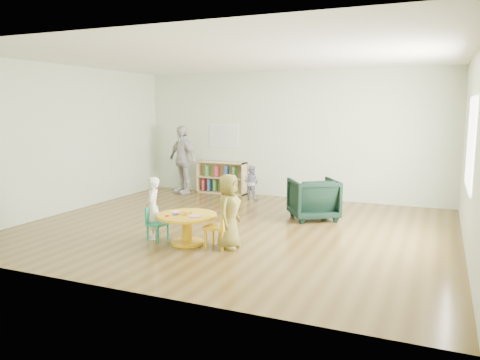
{
  "coord_description": "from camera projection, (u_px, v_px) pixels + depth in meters",
  "views": [
    {
      "loc": [
        3.1,
        -7.0,
        1.99
      ],
      "look_at": [
        0.22,
        -0.3,
        0.87
      ],
      "focal_mm": 35.0,
      "sensor_mm": 36.0,
      "label": 1
    }
  ],
  "objects": [
    {
      "name": "room",
      "position": [
        236.0,
        114.0,
        7.58
      ],
      "size": [
        7.1,
        7.0,
        2.8
      ],
      "color": "#533D1A",
      "rests_on": "ground"
    },
    {
      "name": "child_right",
      "position": [
        229.0,
        211.0,
        6.64
      ],
      "size": [
        0.37,
        0.54,
        1.07
      ],
      "primitive_type": "imported",
      "rotation": [
        0.0,
        0.0,
        1.63
      ],
      "color": "gold",
      "rests_on": "ground"
    },
    {
      "name": "child_left",
      "position": [
        153.0,
        208.0,
        7.14
      ],
      "size": [
        0.35,
        0.41,
        0.95
      ],
      "primitive_type": "imported",
      "rotation": [
        0.0,
        0.0,
        -1.15
      ],
      "color": "white",
      "rests_on": "ground"
    },
    {
      "name": "adult_caretaker",
      "position": [
        182.0,
        160.0,
        10.97
      ],
      "size": [
        1.01,
        0.72,
        1.59
      ],
      "primitive_type": "imported",
      "rotation": [
        0.0,
        0.0,
        -0.39
      ],
      "color": "silver",
      "rests_on": "ground"
    },
    {
      "name": "kid_chair_left",
      "position": [
        156.0,
        222.0,
        7.11
      ],
      "size": [
        0.31,
        0.31,
        0.5
      ],
      "rotation": [
        0.0,
        0.0,
        -1.74
      ],
      "color": "#198B6B",
      "rests_on": "ground"
    },
    {
      "name": "activity_table",
      "position": [
        187.0,
        223.0,
        6.89
      ],
      "size": [
        0.88,
        0.88,
        0.49
      ],
      "rotation": [
        0.0,
        0.0,
        -0.09
      ],
      "color": "gold",
      "rests_on": "ground"
    },
    {
      "name": "alphabet_poster",
      "position": [
        224.0,
        136.0,
        11.0
      ],
      "size": [
        0.74,
        0.01,
        0.54
      ],
      "color": "white",
      "rests_on": "ground"
    },
    {
      "name": "toddler",
      "position": [
        251.0,
        182.0,
        10.23
      ],
      "size": [
        0.4,
        0.33,
        0.76
      ],
      "primitive_type": "imported",
      "rotation": [
        0.0,
        0.0,
        3.03
      ],
      "color": "#1B1C45",
      "rests_on": "ground"
    },
    {
      "name": "armchair",
      "position": [
        313.0,
        199.0,
        8.43
      ],
      "size": [
        1.11,
        1.11,
        0.74
      ],
      "primitive_type": "imported",
      "rotation": [
        0.0,
        0.0,
        3.7
      ],
      "color": "black",
      "rests_on": "ground"
    },
    {
      "name": "kid_chair_right",
      "position": [
        221.0,
        226.0,
        6.68
      ],
      "size": [
        0.33,
        0.33,
        0.61
      ],
      "rotation": [
        0.0,
        0.0,
        1.57
      ],
      "color": "gold",
      "rests_on": "ground"
    },
    {
      "name": "bookshelf",
      "position": [
        221.0,
        178.0,
        11.04
      ],
      "size": [
        1.2,
        0.3,
        0.75
      ],
      "color": "tan",
      "rests_on": "ground"
    }
  ]
}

